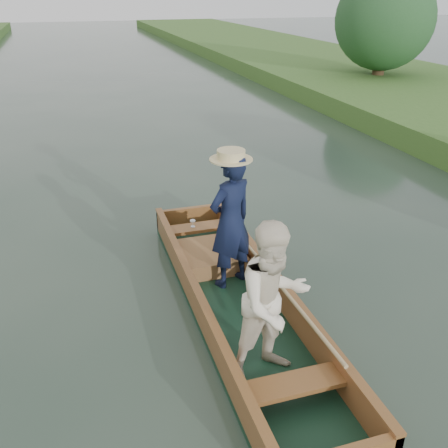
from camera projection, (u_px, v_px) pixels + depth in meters
name	position (u px, v px, depth m)	size (l,w,h in m)	color
ground	(238.00, 313.00, 6.15)	(120.00, 120.00, 0.00)	#283D30
trees_far	(12.00, 37.00, 12.71)	(22.88, 10.98, 4.58)	#47331E
punt	(245.00, 278.00, 5.73)	(1.12, 5.00, 1.88)	#133220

